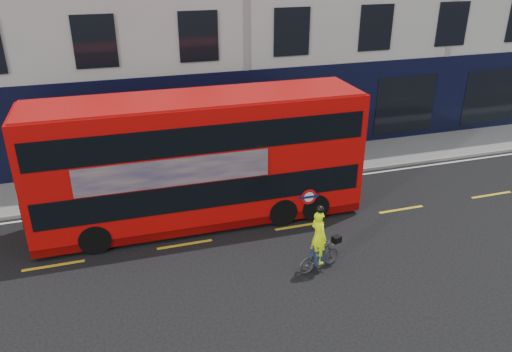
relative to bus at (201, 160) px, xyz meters
name	(u,v)px	position (x,y,z in m)	size (l,w,h in m)	color
ground	(317,249)	(3.08, -2.96, -2.28)	(120.00, 120.00, 0.00)	black
pavement	(257,168)	(3.08, 3.54, -2.22)	(60.00, 3.00, 0.12)	slate
kerb	(268,183)	(3.08, 2.04, -2.22)	(60.00, 0.12, 0.13)	gray
road_edge_line	(270,187)	(3.08, 1.74, -2.28)	(58.00, 0.10, 0.01)	silver
lane_dashes	(300,226)	(3.08, -1.46, -2.28)	(58.00, 0.12, 0.01)	gold
bus	(201,160)	(0.00, 0.00, 0.00)	(11.08, 2.66, 4.45)	red
cyclist	(319,248)	(2.66, -3.99, -1.54)	(1.55, 0.80, 2.17)	#4D5053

